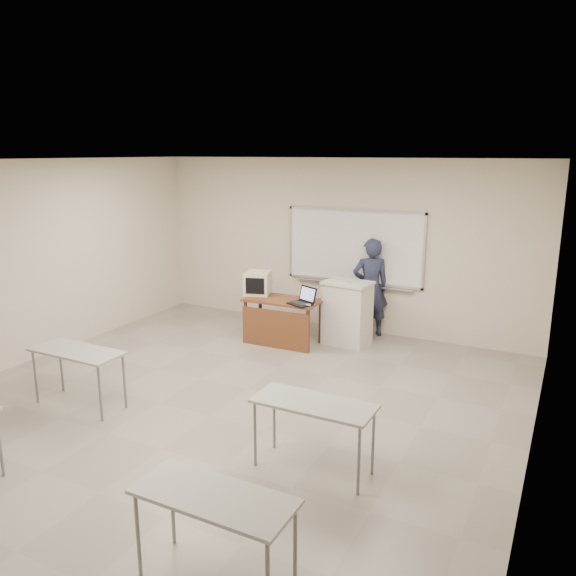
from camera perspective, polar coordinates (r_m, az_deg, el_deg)
The scene contains 10 objects.
floor at distance 7.00m, azimuth -7.93°, elevation -12.75°, with size 7.00×8.00×0.01m, color gray.
whiteboard at distance 9.80m, azimuth 6.72°, elevation 4.09°, with size 2.48×0.10×1.31m.
student_desks at distance 5.78m, azimuth -16.01°, elevation -11.72°, with size 4.40×2.20×0.73m.
instructor_desk at distance 9.15m, azimuth -0.83°, elevation -2.72°, with size 1.25×0.63×0.75m.
podium at distance 9.24m, azimuth 6.03°, elevation -2.53°, with size 0.75×0.55×1.05m.
crt_monitor at distance 9.50m, azimuth -3.11°, elevation 0.52°, with size 0.42×0.46×0.39m.
laptop at distance 8.88m, azimuth 1.39°, elevation -1.24°, with size 0.36×0.33×0.27m.
mouse at distance 8.76m, azimuth 2.05°, elevation -1.73°, with size 0.10×0.06×0.04m, color #B4B5BD.
keyboard at distance 9.05m, azimuth 4.95°, elevation 0.66°, with size 0.42×0.14×0.02m, color beige.
presenter at distance 9.65m, azimuth 8.37°, elevation 0.06°, with size 0.62×0.41×1.70m, color black.
Camera 1 is at (3.68, -5.08, 3.10)m, focal length 35.00 mm.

